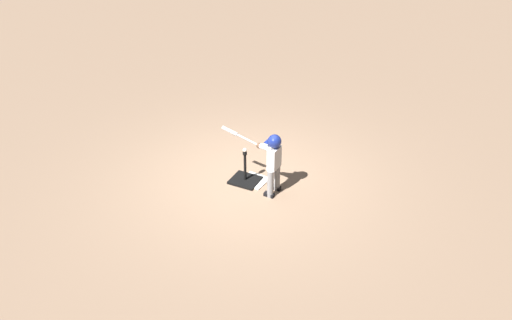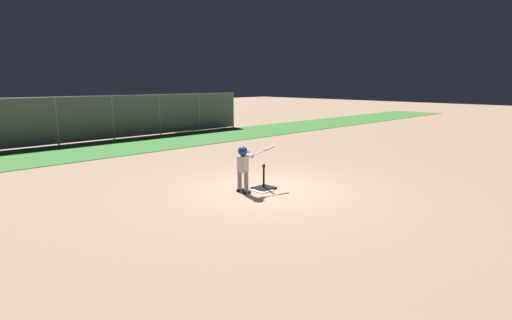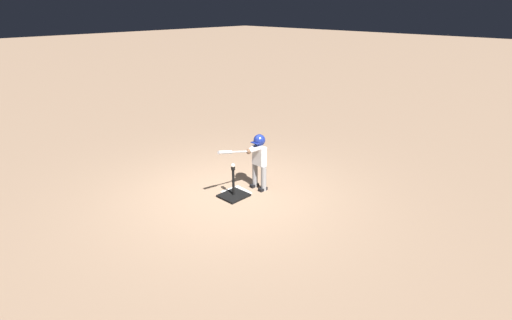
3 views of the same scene
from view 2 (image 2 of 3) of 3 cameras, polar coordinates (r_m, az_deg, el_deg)
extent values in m
plane|color=#93755B|center=(9.89, 1.57, -4.28)|extent=(90.00, 90.00, 0.00)
cube|color=#33702D|center=(17.06, -19.92, 1.62)|extent=(56.00, 4.00, 0.02)
cylinder|color=#9E9EA3|center=(18.77, -26.59, 5.02)|extent=(0.08, 0.08, 2.03)
cylinder|color=#9E9EA3|center=(19.63, -19.79, 5.76)|extent=(0.08, 0.08, 2.03)
cylinder|color=#9E9EA3|center=(20.75, -13.62, 6.35)|extent=(0.08, 0.08, 2.03)
cylinder|color=#9E9EA3|center=(22.08, -8.13, 6.82)|extent=(0.08, 0.08, 2.03)
cylinder|color=#9E9EA3|center=(23.59, -3.30, 7.18)|extent=(0.08, 0.08, 2.03)
cube|color=slate|center=(19.17, -23.12, 5.41)|extent=(17.08, 0.02, 1.95)
cylinder|color=#9E9EA3|center=(19.11, -23.34, 8.32)|extent=(17.08, 0.04, 0.04)
cube|color=white|center=(9.82, 0.86, -4.32)|extent=(0.48, 0.48, 0.02)
cube|color=black|center=(9.97, 1.11, -4.03)|extent=(0.50, 0.45, 0.04)
cylinder|color=black|center=(9.90, 1.11, -2.48)|extent=(0.05, 0.05, 0.52)
cylinder|color=black|center=(9.83, 1.12, -0.87)|extent=(0.08, 0.08, 0.05)
cylinder|color=gray|center=(9.67, -2.35, -3.07)|extent=(0.11, 0.11, 0.51)
cube|color=black|center=(9.74, -2.25, -4.34)|extent=(0.18, 0.10, 0.06)
cylinder|color=gray|center=(9.48, -1.41, -3.34)|extent=(0.11, 0.11, 0.51)
cube|color=black|center=(9.56, -1.32, -4.64)|extent=(0.18, 0.10, 0.06)
cube|color=silver|center=(9.48, -1.91, -0.59)|extent=(0.16, 0.27, 0.38)
sphere|color=brown|center=(9.42, -1.92, 1.21)|extent=(0.20, 0.20, 0.20)
sphere|color=navy|center=(9.42, -1.92, 1.28)|extent=(0.23, 0.23, 0.23)
cube|color=navy|center=(9.48, -1.47, 1.18)|extent=(0.12, 0.17, 0.01)
cylinder|color=silver|center=(9.56, -1.42, 0.58)|extent=(0.31, 0.17, 0.11)
cylinder|color=silver|center=(9.50, -1.09, 0.51)|extent=(0.32, 0.15, 0.11)
sphere|color=brown|center=(9.63, -0.61, 0.55)|extent=(0.10, 0.10, 0.10)
cylinder|color=silver|center=(9.84, 0.92, 1.25)|extent=(0.70, 0.06, 0.19)
cylinder|color=silver|center=(9.98, 1.86, 1.67)|extent=(0.31, 0.08, 0.13)
cylinder|color=black|center=(9.61, -0.69, 0.51)|extent=(0.03, 0.05, 0.05)
sphere|color=white|center=(9.82, 1.12, -0.51)|extent=(0.07, 0.07, 0.07)
cube|color=#ADAFB7|center=(21.57, -25.90, 3.76)|extent=(3.17, 0.58, 0.04)
cube|color=#ADAFB7|center=(21.83, -25.98, 3.18)|extent=(3.18, 0.64, 0.04)
cube|color=#ADAFB7|center=(20.96, -25.63, 4.38)|extent=(3.17, 0.58, 0.04)
cube|color=#ADAFB7|center=(21.22, -25.71, 3.78)|extent=(3.18, 0.64, 0.04)
cube|color=#ADAFB7|center=(20.36, -25.34, 5.03)|extent=(3.17, 0.58, 0.04)
cube|color=#ADAFB7|center=(20.61, -25.43, 4.41)|extent=(3.18, 0.64, 0.04)
cylinder|color=#ADAFB7|center=(22.15, -22.32, 3.86)|extent=(0.06, 0.06, 0.30)
cylinder|color=#ADAFB7|center=(20.75, -21.32, 4.29)|extent=(0.06, 0.06, 0.87)
cylinder|color=#ADAFB7|center=(21.42, -21.89, 4.84)|extent=(0.21, 1.44, 0.61)
cylinder|color=#ADAFB7|center=(21.58, -29.78, 3.06)|extent=(0.06, 0.06, 0.30)
cylinder|color=#ADAFB7|center=(20.15, -29.29, 3.44)|extent=(0.06, 0.06, 0.87)
cylinder|color=#ADAFB7|center=(20.83, -29.62, 4.04)|extent=(0.21, 1.44, 0.61)
cube|color=#ADAFB7|center=(24.04, -10.36, 5.44)|extent=(3.53, 0.54, 0.04)
cube|color=#ADAFB7|center=(24.25, -10.69, 4.79)|extent=(3.54, 0.60, 0.04)
cube|color=#ADAFB7|center=(23.56, -9.48, 6.15)|extent=(3.53, 0.54, 0.04)
cube|color=#ADAFB7|center=(23.76, -9.83, 5.49)|extent=(3.54, 0.60, 0.04)
cube|color=#ADAFB7|center=(23.08, -8.56, 6.89)|extent=(3.53, 0.54, 0.04)
cube|color=#ADAFB7|center=(23.28, -8.92, 6.21)|extent=(3.54, 0.60, 0.04)
cube|color=#ADAFB7|center=(22.61, -7.60, 7.65)|extent=(3.53, 0.54, 0.04)
cube|color=#ADAFB7|center=(22.81, -7.98, 6.95)|extent=(3.54, 0.60, 0.04)
cylinder|color=#ADAFB7|center=(25.27, -7.82, 5.43)|extent=(0.06, 0.06, 0.35)
cylinder|color=#ADAFB7|center=(23.76, -4.62, 6.33)|extent=(0.06, 0.06, 1.32)
cylinder|color=#ADAFB7|center=(24.48, -6.29, 6.84)|extent=(0.23, 2.03, 1.02)
cylinder|color=#ADAFB7|center=(23.27, -13.83, 4.74)|extent=(0.06, 0.06, 0.35)
cylinder|color=#ADAFB7|center=(21.62, -10.78, 5.70)|extent=(0.06, 0.06, 1.32)
cylinder|color=#ADAFB7|center=(22.40, -12.41, 6.26)|extent=(0.23, 2.03, 1.02)
camera|label=1|loc=(13.95, -31.54, 19.06)|focal=35.00mm
camera|label=3|loc=(16.52, 0.09, 13.97)|focal=28.00mm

